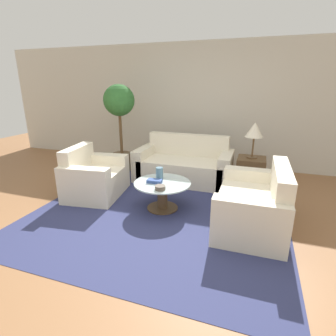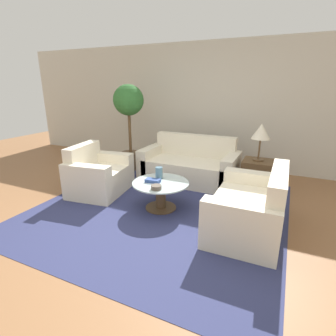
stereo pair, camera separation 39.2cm
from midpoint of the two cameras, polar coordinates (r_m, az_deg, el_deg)
ground_plane at (r=3.42m, az=-2.37°, el=-12.93°), size 14.00×14.00×0.00m
wall_back at (r=5.85m, az=11.66°, el=13.04°), size 10.00×0.06×2.60m
rug at (r=3.91m, az=1.34°, el=-8.71°), size 3.45×3.45×0.01m
sofa_main at (r=4.96m, az=7.11°, el=0.36°), size 1.76×0.86×0.83m
armchair at (r=4.50m, az=-12.79°, el=-1.75°), size 0.92×1.09×0.80m
loveseat at (r=3.46m, az=21.12°, el=-8.71°), size 0.82×1.32×0.82m
coffee_table at (r=3.80m, az=1.37°, el=-5.19°), size 0.82×0.82×0.41m
side_table at (r=4.75m, az=20.96°, el=-1.60°), size 0.47×0.47×0.54m
table_lamp at (r=4.57m, az=21.97°, el=7.14°), size 0.30×0.30×0.61m
potted_plant at (r=5.49m, az=-6.44°, el=11.80°), size 0.62×0.62×1.75m
vase at (r=3.86m, az=0.92°, el=-1.12°), size 0.11×0.11×0.17m
bowl at (r=3.49m, az=0.64°, el=-4.28°), size 0.14×0.14×0.06m
book_stack at (r=3.74m, az=-0.32°, el=-2.82°), size 0.22×0.13×0.05m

